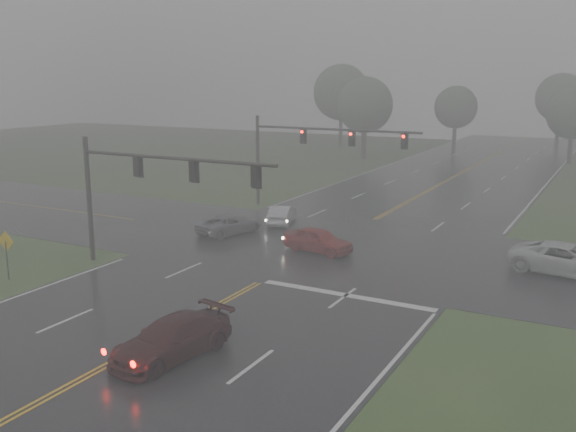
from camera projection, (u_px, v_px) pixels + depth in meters
The scene contains 17 objects.
ground at pixel (20, 413), 19.29m from camera, with size 180.00×180.00×0.00m, color #2E471E.
main_road at pixel (312, 254), 36.50m from camera, with size 18.00×160.00×0.02m, color black.
cross_street at pixel (327, 246), 38.22m from camera, with size 120.00×14.00×0.02m, color black.
stop_bar at pixel (346, 296), 29.60m from camera, with size 8.50×0.50×0.01m, color silver.
sedan_maroon at pixel (173, 357), 23.12m from camera, with size 2.00×4.92×1.43m, color black.
sedan_red at pixel (318, 252), 36.88m from camera, with size 1.66×4.14×1.41m, color maroon.
sedan_silver at pixel (282, 224), 43.86m from camera, with size 1.36×3.90×1.29m, color #B0B2B8.
car_grey at pixel (230, 234), 41.14m from camera, with size 2.06×4.46×1.24m, color #5B5D63.
pickup_white at pixel (566, 275), 32.75m from camera, with size 2.58×5.60×1.56m, color silver.
signal_gantry_near at pixel (139, 180), 32.75m from camera, with size 11.83×0.30×6.78m.
signal_gantry_far at pixel (305, 145), 47.79m from camera, with size 13.19×0.35×6.94m.
sign_diamond_west at pixel (6, 247), 31.58m from camera, with size 1.04×0.11×2.49m.
tree_nw_a at pixel (365, 105), 76.69m from camera, with size 6.72×6.72×9.87m.
tree_ne_a at pixel (573, 114), 72.86m from camera, with size 5.91×5.91×8.68m.
tree_n_mid at pixel (456, 107), 88.26m from camera, with size 5.86×5.86×8.61m.
tree_nw_b at pixel (341, 92), 90.11m from camera, with size 7.88×7.88×11.57m.
tree_n_far at pixel (561, 98), 92.22m from camera, with size 7.04×7.04×10.34m.
Camera 1 is at (15.44, -11.64, 9.95)m, focal length 40.00 mm.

